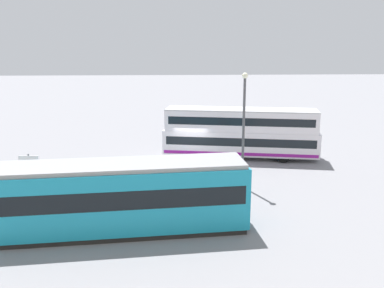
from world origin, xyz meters
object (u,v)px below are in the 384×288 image
object	(u,v)px
pedestrian_near_railing	(139,178)
tram_yellow	(118,197)
pedestrian_crossing	(202,191)
street_lamp	(244,122)
double_decker_bus	(240,133)
info_sign	(29,165)

from	to	relation	value
pedestrian_near_railing	tram_yellow	bearing A→B (deg)	83.31
pedestrian_near_railing	pedestrian_crossing	distance (m)	4.41
tram_yellow	street_lamp	world-z (taller)	street_lamp
double_decker_bus	tram_yellow	world-z (taller)	double_decker_bus
info_sign	street_lamp	xyz separation A→B (m)	(-13.26, 0.13, 2.59)
tram_yellow	street_lamp	bearing A→B (deg)	-138.43
street_lamp	pedestrian_near_railing	bearing A→B (deg)	9.18
pedestrian_near_railing	street_lamp	bearing A→B (deg)	-170.82
pedestrian_near_railing	street_lamp	distance (m)	7.23
double_decker_bus	info_sign	bearing A→B (deg)	25.77
tram_yellow	pedestrian_near_railing	world-z (taller)	tram_yellow
info_sign	street_lamp	bearing A→B (deg)	179.43
pedestrian_crossing	info_sign	bearing A→B (deg)	-19.15
info_sign	double_decker_bus	bearing A→B (deg)	-154.23
double_decker_bus	pedestrian_near_railing	xyz separation A→B (m)	(7.36, 8.02, -0.96)
info_sign	tram_yellow	bearing A→B (deg)	134.30
pedestrian_near_railing	pedestrian_crossing	bearing A→B (deg)	145.93
double_decker_bus	street_lamp	xyz separation A→B (m)	(0.93, 6.98, 2.19)
double_decker_bus	pedestrian_crossing	world-z (taller)	double_decker_bus
info_sign	pedestrian_crossing	bearing A→B (deg)	160.85
pedestrian_crossing	pedestrian_near_railing	bearing A→B (deg)	-34.07
pedestrian_near_railing	info_sign	xyz separation A→B (m)	(6.83, -1.17, 0.56)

